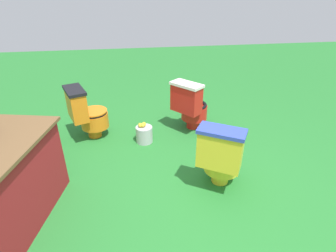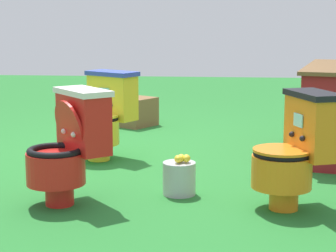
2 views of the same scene
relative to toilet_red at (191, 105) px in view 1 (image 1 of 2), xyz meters
The scene contains 5 objects.
ground 1.54m from the toilet_red, 163.32° to the left, with size 14.00×14.00×0.00m, color #26752D.
toilet_red is the anchor object (origin of this frame).
toilet_orange 1.41m from the toilet_red, 90.93° to the left, with size 0.55×0.60×0.73m.
toilet_yellow 1.25m from the toilet_red, behind, with size 0.63×0.60×0.73m.
lemon_bucket 0.77m from the toilet_red, 110.53° to the left, with size 0.22×0.22×0.28m.
Camera 1 is at (-1.95, 0.40, 1.91)m, focal length 28.90 mm.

